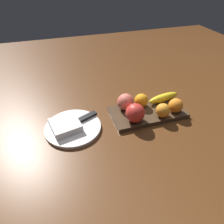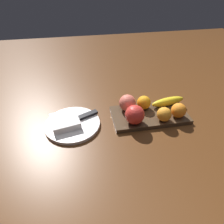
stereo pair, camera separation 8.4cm
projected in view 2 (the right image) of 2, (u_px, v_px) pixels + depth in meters
name	position (u px, v px, depth m)	size (l,w,h in m)	color
ground_plane	(142.00, 115.00, 0.91)	(2.40, 2.40, 0.00)	#532E14
fruit_tray	(149.00, 115.00, 0.89)	(0.33, 0.17, 0.02)	#473423
apple	(135.00, 115.00, 0.82)	(0.08, 0.08, 0.08)	red
banana	(168.00, 102.00, 0.93)	(0.16, 0.04, 0.04)	yellow
orange_near_apple	(164.00, 114.00, 0.83)	(0.06, 0.06, 0.06)	orange
orange_near_banana	(144.00, 103.00, 0.90)	(0.06, 0.06, 0.06)	orange
orange_center	(179.00, 110.00, 0.85)	(0.06, 0.06, 0.06)	orange
peach	(127.00, 103.00, 0.89)	(0.07, 0.07, 0.07)	#E06855
dinner_plate	(73.00, 124.00, 0.85)	(0.23, 0.23, 0.01)	white
folded_napkin	(65.00, 121.00, 0.83)	(0.11, 0.11, 0.03)	white
knife	(85.00, 116.00, 0.87)	(0.17, 0.09, 0.01)	silver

